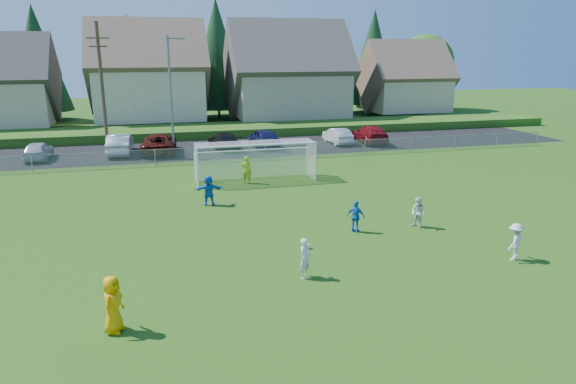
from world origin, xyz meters
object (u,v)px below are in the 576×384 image
player_white_b (418,213)px  car_g (370,134)px  player_blue_b (209,190)px  soccer_goal (255,155)px  car_b (120,144)px  player_white_c (515,242)px  car_c (159,143)px  car_f (338,136)px  player_blue_a (356,217)px  car_d (224,141)px  car_e (264,138)px  soccer_ball (308,246)px  player_white_a (305,258)px  referee (113,304)px  car_a (38,151)px  goalkeeper (246,170)px

player_white_b → car_g: 22.61m
player_blue_b → soccer_goal: 5.76m
car_b → player_white_c: bearing=123.8°
car_c → car_f: 15.26m
player_white_c → car_g: bearing=-132.7°
player_white_b → player_blue_a: bearing=-119.7°
car_c → car_d: 5.28m
player_white_c → car_e: (-4.31, 25.99, 0.07)m
car_b → soccer_ball: bearing=112.6°
player_white_c → soccer_goal: size_ratio=0.20×
car_f → car_g: size_ratio=0.78×
player_blue_a → player_blue_b: size_ratio=0.90×
soccer_ball → car_c: car_c is taller
car_c → car_f: size_ratio=1.36×
car_d → car_e: size_ratio=0.99×
player_blue_b → car_d: size_ratio=0.34×
car_b → car_f: 18.23m
car_d → car_f: car_d is taller
player_white_b → car_g: bearing=136.1°
player_white_a → car_b: size_ratio=0.30×
car_f → car_g: bearing=171.0°
car_b → player_white_a: bearing=108.8°
player_blue_a → car_e: 21.42m
car_d → soccer_goal: (0.33, -11.17, 0.94)m
car_d → car_g: car_g is taller
player_white_b → player_white_c: 4.72m
car_b → player_blue_a: bearing=119.7°
referee → player_blue_a: size_ratio=1.20×
soccer_ball → player_white_b: bearing=11.8°
player_white_a → car_g: car_g is taller
car_a → car_e: car_e is taller
soccer_ball → player_blue_b: bearing=113.9°
referee → player_blue_b: (4.13, 12.05, -0.06)m
player_blue_a → car_g: size_ratio=0.28×
car_c → car_e: size_ratio=1.18×
player_white_a → car_c: (-4.50, 25.31, 0.03)m
car_c → player_white_b: bearing=121.2°
car_f → car_g: 2.94m
player_white_b → player_white_c: (1.79, -4.37, 0.02)m
soccer_goal → player_white_b: bearing=-62.8°
car_c → car_b: bearing=-2.2°
car_d → soccer_goal: size_ratio=0.64×
car_c → soccer_goal: size_ratio=0.76×
player_white_c → soccer_goal: 16.75m
goalkeeper → player_white_a: bearing=107.3°
soccer_ball → player_blue_a: player_blue_a is taller
car_d → player_white_a: bearing=82.2°
player_white_a → car_f: 27.88m
referee → car_e: bearing=1.6°
player_white_b → goalkeeper: 11.86m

